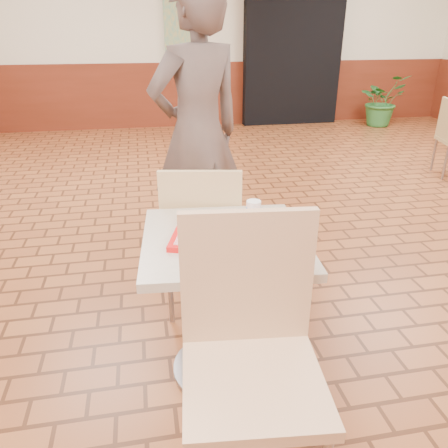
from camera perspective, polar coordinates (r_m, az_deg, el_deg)
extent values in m
cube|color=brown|center=(3.09, 15.81, -5.97)|extent=(8.00, 10.00, 0.01)
cube|color=beige|center=(7.48, -0.75, 24.24)|extent=(8.00, 0.01, 3.00)
cube|color=#622312|center=(7.53, -0.68, 16.61)|extent=(8.00, 0.04, 1.00)
cube|color=black|center=(7.67, 8.93, 20.99)|extent=(1.60, 0.22, 2.20)
cube|color=gray|center=(7.34, -5.76, 24.92)|extent=(0.50, 0.03, 1.20)
cube|color=#BCAE98|center=(1.83, 0.00, -2.24)|extent=(0.67, 0.67, 0.04)
cylinder|color=gray|center=(2.02, 0.00, -11.32)|extent=(0.07, 0.07, 0.67)
cylinder|color=gray|center=(2.22, 0.00, -18.10)|extent=(0.49, 0.49, 0.03)
cube|color=#DBAD83|center=(1.50, 3.85, -20.00)|extent=(0.50, 0.50, 0.04)
cube|color=#DBAD83|center=(1.50, 3.01, -7.04)|extent=(0.45, 0.08, 0.50)
cylinder|color=gray|center=(1.80, -3.94, -21.56)|extent=(0.03, 0.03, 0.44)
cylinder|color=gray|center=(1.84, 9.11, -20.65)|extent=(0.03, 0.03, 0.44)
cube|color=#E9C98B|center=(2.45, -2.74, -2.20)|extent=(0.48, 0.48, 0.04)
cube|color=#E9C98B|center=(2.18, -3.06, 1.34)|extent=(0.41, 0.10, 0.45)
cylinder|color=gray|center=(2.71, 1.23, -4.69)|extent=(0.03, 0.03, 0.40)
cylinder|color=gray|center=(2.72, -6.19, -4.67)|extent=(0.03, 0.03, 0.40)
cylinder|color=gray|center=(2.41, 1.41, -8.74)|extent=(0.03, 0.03, 0.40)
cylinder|color=gray|center=(2.42, -6.99, -8.69)|extent=(0.03, 0.03, 0.40)
imported|color=brown|center=(2.82, -3.47, 11.60)|extent=(0.77, 0.65, 1.79)
cube|color=red|center=(1.82, 0.00, -1.39)|extent=(0.42, 0.32, 0.02)
cube|color=#E18585|center=(1.81, 0.00, -1.02)|extent=(0.37, 0.28, 0.00)
torus|color=#F3AC58|center=(1.86, -2.49, 0.13)|extent=(0.12, 0.12, 0.03)
ellipsoid|color=gold|center=(1.81, 1.71, -0.50)|extent=(0.14, 0.10, 0.03)
cube|color=white|center=(1.80, 1.72, 0.07)|extent=(0.12, 0.09, 0.01)
ellipsoid|color=#C04B1A|center=(1.78, 0.23, -1.13)|extent=(0.03, 0.03, 0.02)
cylinder|color=white|center=(1.93, 3.88, 1.87)|extent=(0.06, 0.06, 0.08)
cylinder|color=blue|center=(1.93, 3.88, 1.99)|extent=(0.07, 0.07, 0.02)
cube|color=tan|center=(5.33, 27.10, 12.07)|extent=(0.12, 0.38, 0.42)
cylinder|color=gray|center=(5.28, 26.95, 7.14)|extent=(0.03, 0.03, 0.37)
cylinder|color=gray|center=(5.57, 25.73, 8.16)|extent=(0.03, 0.03, 0.37)
imported|color=#2E7432|center=(7.90, 19.89, 14.94)|extent=(0.87, 0.80, 0.82)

